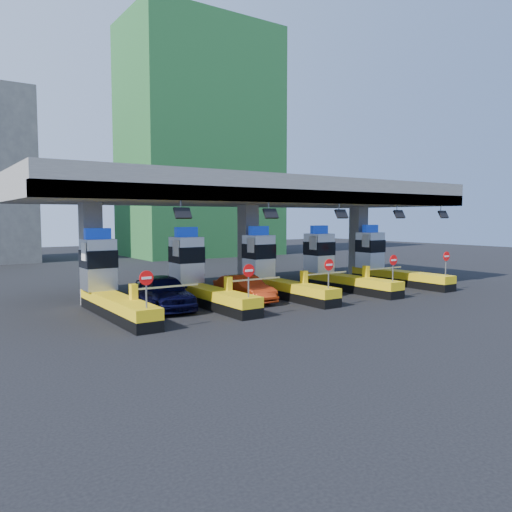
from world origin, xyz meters
TOP-DOWN VIEW (x-y plane):
  - ground at (0.00, 0.00)m, footprint 120.00×120.00m
  - toll_canopy at (0.00, 2.87)m, footprint 28.00×12.09m
  - toll_lane_far_left at (-10.00, 0.28)m, footprint 4.43×8.00m
  - toll_lane_left at (-5.00, 0.28)m, footprint 4.43×8.00m
  - toll_lane_center at (0.00, 0.28)m, footprint 4.43×8.00m
  - toll_lane_right at (5.00, 0.28)m, footprint 4.43×8.00m
  - toll_lane_far_right at (10.00, 0.28)m, footprint 4.43×8.00m
  - bg_building_scaffold at (12.00, 32.00)m, footprint 18.00×12.00m
  - van at (-7.29, -0.18)m, footprint 2.57×5.39m
  - red_car at (-2.67, -0.65)m, footprint 1.59×4.48m

SIDE VIEW (x-z plane):
  - ground at x=0.00m, z-range 0.00..0.00m
  - red_car at x=-2.67m, z-range 0.00..1.47m
  - van at x=-7.29m, z-range 0.00..1.78m
  - toll_lane_far_left at x=-10.00m, z-range -0.68..3.47m
  - toll_lane_left at x=-5.00m, z-range -0.68..3.47m
  - toll_lane_center at x=0.00m, z-range -0.68..3.47m
  - toll_lane_right at x=5.00m, z-range -0.68..3.47m
  - toll_lane_far_right at x=10.00m, z-range -0.68..3.47m
  - toll_canopy at x=0.00m, z-range 2.63..9.63m
  - bg_building_scaffold at x=12.00m, z-range 0.00..28.00m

